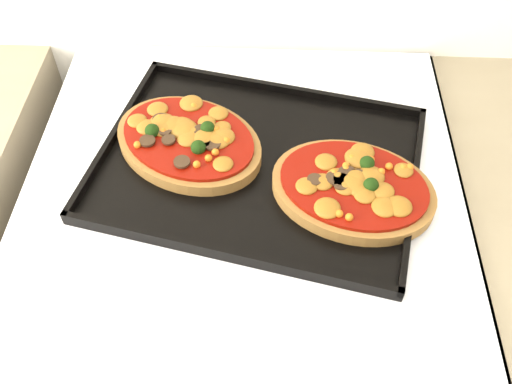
# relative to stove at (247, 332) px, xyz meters

# --- Properties ---
(stove) EXTENTS (0.60, 0.60, 0.91)m
(stove) POSITION_rel_stove_xyz_m (0.00, 0.00, 0.00)
(stove) COLOR silver
(stove) RESTS_ON floor
(baking_tray) EXTENTS (0.48, 0.40, 0.02)m
(baking_tray) POSITION_rel_stove_xyz_m (0.02, 0.03, 0.47)
(baking_tray) COLOR black
(baking_tray) RESTS_ON stove
(pizza_left) EXTENTS (0.26, 0.24, 0.03)m
(pizza_left) POSITION_rel_stove_xyz_m (-0.08, 0.05, 0.48)
(pizza_left) COLOR olive
(pizza_left) RESTS_ON baking_tray
(pizza_right) EXTENTS (0.25, 0.21, 0.03)m
(pizza_right) POSITION_rel_stove_xyz_m (0.14, -0.02, 0.48)
(pizza_right) COLOR olive
(pizza_right) RESTS_ON baking_tray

